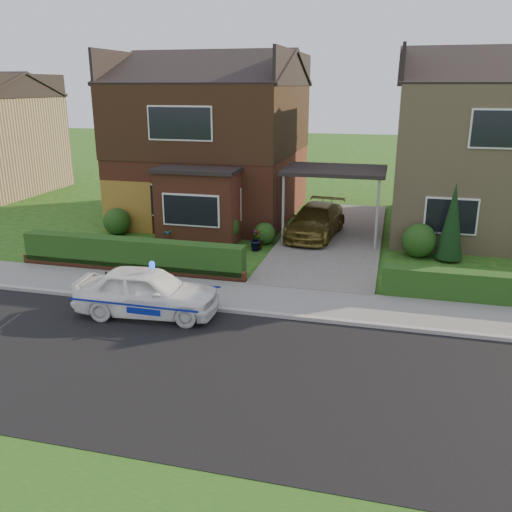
% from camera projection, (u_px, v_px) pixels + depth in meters
% --- Properties ---
extents(ground, '(120.00, 120.00, 0.00)m').
position_uv_depth(ground, '(269.00, 379.00, 11.14)').
color(ground, '#184D14').
rests_on(ground, ground).
extents(road, '(60.00, 6.00, 0.02)m').
position_uv_depth(road, '(269.00, 379.00, 11.14)').
color(road, black).
rests_on(road, ground).
extents(kerb, '(60.00, 0.16, 0.12)m').
position_uv_depth(kerb, '(296.00, 317.00, 13.94)').
color(kerb, '#9E9993').
rests_on(kerb, ground).
extents(sidewalk, '(60.00, 2.00, 0.10)m').
position_uv_depth(sidewalk, '(303.00, 303.00, 14.91)').
color(sidewalk, slate).
rests_on(sidewalk, ground).
extents(driveway, '(3.80, 12.00, 0.12)m').
position_uv_depth(driveway, '(332.00, 237.00, 21.28)').
color(driveway, '#666059').
rests_on(driveway, ground).
extents(house_left, '(7.50, 9.53, 7.25)m').
position_uv_depth(house_left, '(214.00, 131.00, 24.20)').
color(house_left, brown).
rests_on(house_left, ground).
extents(house_right, '(7.50, 8.06, 7.25)m').
position_uv_depth(house_right, '(490.00, 141.00, 21.59)').
color(house_right, tan).
rests_on(house_right, ground).
extents(carport_link, '(3.80, 3.00, 2.77)m').
position_uv_depth(carport_link, '(335.00, 171.00, 20.46)').
color(carport_link, black).
rests_on(carport_link, ground).
extents(garage_door, '(2.20, 0.10, 2.10)m').
position_uv_depth(garage_door, '(127.00, 207.00, 21.97)').
color(garage_door, brown).
rests_on(garage_door, ground).
extents(dwarf_wall, '(7.70, 0.25, 0.36)m').
position_uv_depth(dwarf_wall, '(130.00, 268.00, 17.35)').
color(dwarf_wall, brown).
rests_on(dwarf_wall, ground).
extents(hedge_left, '(7.50, 0.55, 0.90)m').
position_uv_depth(hedge_left, '(133.00, 272.00, 17.54)').
color(hedge_left, '#1C3B13').
rests_on(hedge_left, ground).
extents(shrub_left_far, '(1.08, 1.08, 1.08)m').
position_uv_depth(shrub_left_far, '(117.00, 221.00, 21.76)').
color(shrub_left_far, '#1C3B13').
rests_on(shrub_left_far, ground).
extents(shrub_left_mid, '(1.32, 1.32, 1.32)m').
position_uv_depth(shrub_left_mid, '(222.00, 227.00, 20.48)').
color(shrub_left_mid, '#1C3B13').
rests_on(shrub_left_mid, ground).
extents(shrub_left_near, '(0.84, 0.84, 0.84)m').
position_uv_depth(shrub_left_near, '(265.00, 234.00, 20.45)').
color(shrub_left_near, '#1C3B13').
rests_on(shrub_left_near, ground).
extents(shrub_right_near, '(1.20, 1.20, 1.20)m').
position_uv_depth(shrub_right_near, '(419.00, 240.00, 18.88)').
color(shrub_right_near, '#1C3B13').
rests_on(shrub_right_near, ground).
extents(conifer_a, '(0.90, 0.90, 2.60)m').
position_uv_depth(conifer_a, '(452.00, 224.00, 18.25)').
color(conifer_a, black).
rests_on(conifer_a, ground).
extents(police_car, '(3.45, 3.87, 1.44)m').
position_uv_depth(police_car, '(147.00, 292.00, 14.06)').
color(police_car, white).
rests_on(police_car, ground).
extents(driveway_car, '(2.13, 4.33, 1.21)m').
position_uv_depth(driveway_car, '(316.00, 221.00, 21.12)').
color(driveway_car, brown).
rests_on(driveway_car, driveway).
extents(potted_plant_a, '(0.41, 0.33, 0.67)m').
position_uv_depth(potted_plant_a, '(168.00, 236.00, 20.40)').
color(potted_plant_a, gray).
rests_on(potted_plant_a, ground).
extents(potted_plant_b, '(0.59, 0.55, 0.84)m').
position_uv_depth(potted_plant_b, '(256.00, 240.00, 19.63)').
color(potted_plant_b, gray).
rests_on(potted_plant_b, ground).
extents(potted_plant_c, '(0.42, 0.42, 0.73)m').
position_uv_depth(potted_plant_c, '(257.00, 240.00, 19.79)').
color(potted_plant_c, gray).
rests_on(potted_plant_c, ground).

